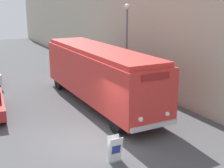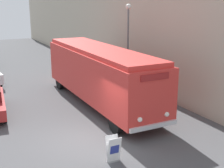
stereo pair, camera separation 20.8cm
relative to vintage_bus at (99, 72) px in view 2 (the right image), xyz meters
name	(u,v)px [view 2 (the right image)]	position (x,y,z in m)	size (l,w,h in m)	color
ground_plane	(86,141)	(-2.69, -4.40, -1.93)	(80.00, 80.00, 0.00)	#4C4C4F
building_wall_right	(118,39)	(4.17, 5.60, 1.13)	(0.30, 60.00, 6.11)	#B2A893
vintage_bus	(99,72)	(0.00, 0.00, 0.00)	(2.57, 11.39, 3.38)	black
sign_board	(113,149)	(-2.43, -6.54, -1.43)	(0.53, 0.38, 1.02)	gray
streetlamp	(128,35)	(2.83, 1.64, 1.89)	(0.36, 0.36, 5.81)	#595E60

